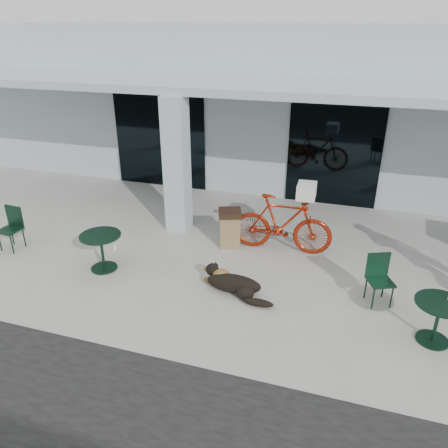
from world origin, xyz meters
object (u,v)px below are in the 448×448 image
(cafe_table_far, at_px, (437,322))
(bicycle, at_px, (282,224))
(cafe_table_near, at_px, (102,252))
(cafe_chair_far_a, at_px, (380,281))
(dog, at_px, (234,283))
(trash_receptacle, at_px, (230,228))
(cafe_chair_near, at_px, (10,229))

(cafe_table_far, bearing_deg, bicycle, 141.76)
(cafe_table_near, bearing_deg, cafe_chair_far_a, 4.67)
(dog, xyz_separation_m, cafe_table_far, (3.36, -0.37, 0.16))
(bicycle, distance_m, trash_receptacle, 1.16)
(cafe_table_near, relative_size, trash_receptacle, 0.97)
(cafe_table_far, xyz_separation_m, cafe_chair_far_a, (-0.83, 0.81, 0.09))
(dog, distance_m, cafe_chair_far_a, 2.58)
(cafe_table_near, xyz_separation_m, cafe_table_far, (6.10, -0.38, -0.02))
(cafe_chair_near, bearing_deg, trash_receptacle, 24.11)
(bicycle, distance_m, cafe_chair_near, 5.88)
(dog, height_order, cafe_table_near, cafe_table_near)
(dog, distance_m, cafe_table_near, 2.75)
(bicycle, bearing_deg, trash_receptacle, 92.60)
(cafe_table_far, bearing_deg, cafe_table_near, 176.45)
(cafe_table_far, distance_m, trash_receptacle, 4.51)
(cafe_chair_near, height_order, cafe_chair_far_a, cafe_chair_near)
(dog, bearing_deg, cafe_table_near, -157.53)
(bicycle, height_order, cafe_table_far, bicycle)
(cafe_chair_near, bearing_deg, dog, 2.59)
(bicycle, distance_m, cafe_table_near, 3.76)
(dog, xyz_separation_m, cafe_chair_near, (-5.11, 0.15, 0.27))
(dog, height_order, cafe_chair_near, cafe_chair_near)
(cafe_table_far, height_order, trash_receptacle, trash_receptacle)
(bicycle, bearing_deg, cafe_table_near, 117.24)
(bicycle, xyz_separation_m, cafe_chair_far_a, (2.01, -1.43, -0.19))
(cafe_table_near, height_order, trash_receptacle, trash_receptacle)
(dog, xyz_separation_m, cafe_table_near, (-2.74, 0.01, 0.18))
(cafe_chair_near, bearing_deg, cafe_chair_far_a, 6.48)
(cafe_table_near, bearing_deg, cafe_chair_near, 176.57)
(dog, distance_m, cafe_table_far, 3.38)
(bicycle, relative_size, dog, 1.79)
(cafe_table_near, height_order, cafe_chair_near, cafe_chair_near)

